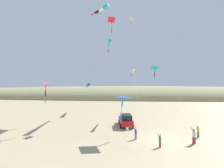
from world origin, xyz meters
name	(u,v)px	position (x,y,z in m)	size (l,w,h in m)	color
ground_plane	(162,139)	(0.00, 0.00, 0.00)	(600.00, 600.00, 0.00)	tan
dune_ridge_grassy	(133,98)	(-55.00, 0.00, 0.00)	(28.00, 240.00, 11.99)	#938E60
parked_car	(126,120)	(-5.32, -4.30, 0.95)	(4.49, 2.49, 1.85)	red
cooler_box	(127,128)	(-3.13, -4.09, 0.21)	(0.62, 0.42, 0.42)	white
person_adult_flyer	(194,135)	(1.32, 3.18, 0.97)	(0.64, 0.62, 1.78)	#B72833
person_child_green_jacket	(136,133)	(0.46, -3.16, 0.77)	(0.50, 0.47, 1.41)	#8E6B9E
person_child_grey_jacket	(160,140)	(2.54, -0.79, 0.76)	(0.47, 0.39, 1.39)	#B72833
person_bystander_far	(198,131)	(-0.76, 4.63, 0.82)	(0.44, 0.51, 1.50)	#3D7F51
kite_windsock_white_trailing	(109,45)	(-12.00, -7.61, 14.79)	(16.76, 4.97, 15.25)	#1EB7C6
kite_delta_orange_high_right	(123,98)	(0.48, -4.73, 4.97)	(2.18, 10.53, 5.34)	blue
kite_windsock_black_fish_shape	(133,71)	(-9.14, -2.90, 9.05)	(16.41, 0.76, 9.61)	white
kite_delta_red_high_left	(112,20)	(-9.35, -6.85, 18.81)	(9.95, 6.60, 19.35)	red
kite_delta_teal_far_right	(132,20)	(-11.99, -2.83, 19.85)	(11.92, 8.58, 20.32)	yellow
kite_delta_long_streamer_left	(155,68)	(-9.56, 1.18, 9.67)	(9.18, 1.93, 10.19)	#1EB7C6
kite_windsock_small_distant	(88,86)	(-16.04, -13.11, 6.35)	(12.93, 9.43, 7.01)	blue
kite_delta_striped_overhead	(46,85)	(-5.18, -17.47, 6.59)	(5.41, 12.90, 7.06)	#EF4C93
kite_windsock_rainbow_low_near	(102,9)	(-4.16, -7.94, 18.31)	(7.63, 13.87, 18.73)	#1EB7C6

